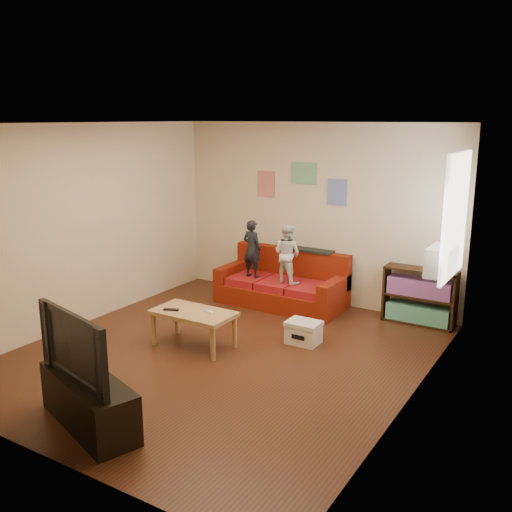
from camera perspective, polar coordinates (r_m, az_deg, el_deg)
The scene contains 17 objects.
room_shell at distance 6.51m, azimuth -3.68°, elevation 1.14°, with size 4.52×5.02×2.72m.
sofa at distance 8.63m, azimuth 2.74°, elevation -3.02°, with size 1.90×0.88×0.84m.
child_a at distance 8.57m, azimuth -0.40°, elevation 0.73°, with size 0.32×0.21×0.88m, color black.
child_b at distance 8.28m, azimuth 3.13°, elevation 0.23°, with size 0.42×0.33×0.87m, color silver.
coffee_table at distance 7.07m, azimuth -6.28°, elevation -6.00°, with size 1.01×0.56×0.45m.
remote at distance 7.11m, azimuth -8.49°, elevation -5.33°, with size 0.19×0.05×0.02m, color black.
game_controller at distance 6.97m, azimuth -4.73°, elevation -5.58°, with size 0.13×0.04×0.03m, color white.
bookshelf at distance 8.11m, azimuth 16.02°, elevation -4.18°, with size 0.97×0.29×0.78m.
window at distance 7.08m, azimuth 19.31°, elevation 3.80°, with size 0.04×1.08×1.48m, color white.
ac_unit at distance 7.22m, azimuth 18.03°, elevation -0.47°, with size 0.28×0.55×0.35m, color #B7B2A3.
artwork_left at distance 8.97m, azimuth 1.01°, elevation 7.22°, with size 0.30×0.01×0.40m, color #D87266.
artwork_center at distance 8.64m, azimuth 4.77°, elevation 8.26°, with size 0.42×0.01×0.32m, color #72B27F.
artwork_right at distance 8.43m, azimuth 8.09°, elevation 6.32°, with size 0.30×0.01×0.38m, color #727FCC.
file_box at distance 7.22m, azimuth 4.77°, elevation -7.60°, with size 0.42×0.32×0.29m.
tv_stand at distance 5.59m, azimuth -16.37°, elevation -13.81°, with size 1.26×0.42×0.47m, color black.
television at distance 5.36m, azimuth -16.78°, elevation -8.46°, with size 1.13×0.15×0.65m, color black.
tissue at distance 7.59m, azimuth 4.29°, elevation -7.24°, with size 0.11×0.11×0.11m, color silver.
Camera 1 is at (3.68, -5.19, 2.77)m, focal length 40.00 mm.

